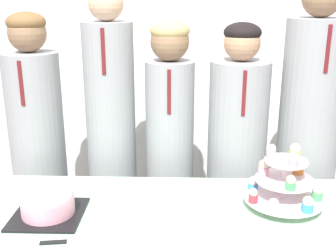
{
  "coord_description": "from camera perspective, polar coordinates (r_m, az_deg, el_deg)",
  "views": [
    {
      "loc": [
        0.04,
        -1.2,
        1.59
      ],
      "look_at": [
        -0.01,
        0.36,
        1.1
      ],
      "focal_mm": 45.0,
      "sensor_mm": 36.0,
      "label": 1
    }
  ],
  "objects": [
    {
      "name": "wall_back",
      "position": [
        2.92,
        1.03,
        12.74
      ],
      "size": [
        9.0,
        0.06,
        2.7
      ],
      "color": "silver",
      "rests_on": "ground_plane"
    },
    {
      "name": "round_cake",
      "position": [
        1.75,
        -15.98,
        -9.91
      ],
      "size": [
        0.27,
        0.27,
        0.12
      ],
      "color": "black",
      "rests_on": "table"
    },
    {
      "name": "cake_knife",
      "position": [
        1.59,
        -13.17,
        -15.03
      ],
      "size": [
        0.31,
        0.06,
        0.01
      ],
      "rotation": [
        0.0,
        0.0,
        0.14
      ],
      "color": "silver",
      "rests_on": "table"
    },
    {
      "name": "cupcake_stand",
      "position": [
        1.79,
        15.57,
        -7.32
      ],
      "size": [
        0.32,
        0.32,
        0.27
      ],
      "color": "silver",
      "rests_on": "table"
    },
    {
      "name": "student_0",
      "position": [
        2.42,
        -17.01,
        -4.36
      ],
      "size": [
        0.29,
        0.3,
        1.51
      ],
      "color": "#939399",
      "rests_on": "ground_plane"
    },
    {
      "name": "student_1",
      "position": [
        2.29,
        -7.59,
        -2.95
      ],
      "size": [
        0.26,
        0.26,
        1.64
      ],
      "color": "#939399",
      "rests_on": "ground_plane"
    },
    {
      "name": "student_2",
      "position": [
        2.29,
        0.22,
        -4.71
      ],
      "size": [
        0.25,
        0.26,
        1.47
      ],
      "color": "#939399",
      "rests_on": "ground_plane"
    },
    {
      "name": "student_3",
      "position": [
        2.32,
        9.14,
        -5.61
      ],
      "size": [
        0.31,
        0.31,
        1.46
      ],
      "color": "#939399",
      "rests_on": "ground_plane"
    },
    {
      "name": "student_4",
      "position": [
        2.36,
        18.24,
        -2.95
      ],
      "size": [
        0.31,
        0.32,
        1.68
      ],
      "color": "#939399",
      "rests_on": "ground_plane"
    }
  ]
}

